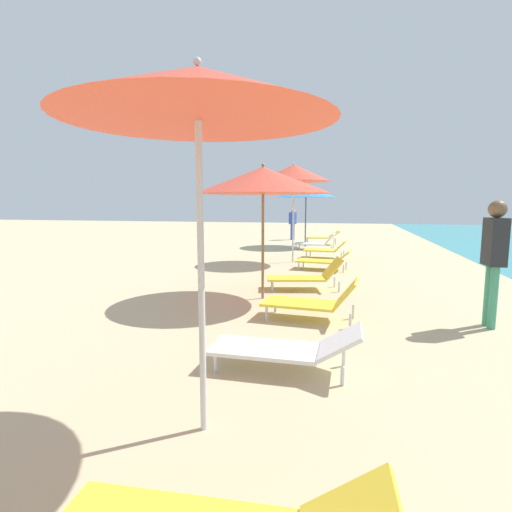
# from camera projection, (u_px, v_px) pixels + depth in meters

# --- Properties ---
(umbrella_fourth) EXTENTS (1.97, 1.97, 2.75)m
(umbrella_fourth) POSITION_uv_depth(u_px,v_px,m) (198.00, 94.00, 2.79)
(umbrella_fourth) COLOR silver
(umbrella_fourth) RESTS_ON ground
(lounger_fourth_shoreside) EXTENTS (1.59, 0.60, 0.50)m
(lounger_fourth_shoreside) POSITION_uv_depth(u_px,v_px,m) (287.00, 347.00, 4.19)
(lounger_fourth_shoreside) COLOR white
(lounger_fourth_shoreside) RESTS_ON ground
(umbrella_fifth) EXTENTS (2.42, 2.42, 2.44)m
(umbrella_fifth) POSITION_uv_depth(u_px,v_px,m) (263.00, 180.00, 7.09)
(umbrella_fifth) COLOR olive
(umbrella_fifth) RESTS_ON ground
(lounger_fifth_shoreside) EXTENTS (1.58, 0.87, 0.65)m
(lounger_fifth_shoreside) POSITION_uv_depth(u_px,v_px,m) (307.00, 275.00, 8.10)
(lounger_fifth_shoreside) COLOR yellow
(lounger_fifth_shoreside) RESTS_ON ground
(lounger_fifth_inland) EXTENTS (1.45, 0.73, 0.65)m
(lounger_fifth_inland) POSITION_uv_depth(u_px,v_px,m) (313.00, 301.00, 5.97)
(lounger_fifth_inland) COLOR yellow
(lounger_fifth_inland) RESTS_ON ground
(umbrella_sixth) EXTENTS (2.12, 2.12, 2.91)m
(umbrella_sixth) POSITION_uv_depth(u_px,v_px,m) (294.00, 173.00, 11.50)
(umbrella_sixth) COLOR silver
(umbrella_sixth) RESTS_ON ground
(lounger_sixth_shoreside) EXTENTS (1.39, 0.85, 0.59)m
(lounger_sixth_shoreside) POSITION_uv_depth(u_px,v_px,m) (327.00, 249.00, 12.69)
(lounger_sixth_shoreside) COLOR yellow
(lounger_sixth_shoreside) RESTS_ON ground
(lounger_sixth_inland) EXTENTS (1.48, 0.81, 0.54)m
(lounger_sixth_inland) POSITION_uv_depth(u_px,v_px,m) (325.00, 260.00, 10.50)
(lounger_sixth_inland) COLOR yellow
(lounger_sixth_inland) RESTS_ON ground
(umbrella_farthest) EXTENTS (2.38, 2.38, 2.46)m
(umbrella_farthest) POSITION_uv_depth(u_px,v_px,m) (306.00, 192.00, 15.86)
(umbrella_farthest) COLOR #4C4C51
(umbrella_farthest) RESTS_ON ground
(lounger_farthest_shoreside) EXTENTS (1.51, 0.81, 0.58)m
(lounger_farthest_shoreside) POSITION_uv_depth(u_px,v_px,m) (322.00, 237.00, 16.87)
(lounger_farthest_shoreside) COLOR yellow
(lounger_farthest_shoreside) RESTS_ON ground
(lounger_farthest_inland) EXTENTS (1.56, 0.82, 0.63)m
(lounger_farthest_inland) POSITION_uv_depth(u_px,v_px,m) (316.00, 242.00, 14.98)
(lounger_farthest_inland) COLOR white
(lounger_farthest_inland) RESTS_ON ground
(person_walking_near) EXTENTS (0.34, 0.42, 1.50)m
(person_walking_near) POSITION_uv_depth(u_px,v_px,m) (293.00, 221.00, 19.01)
(person_walking_near) COLOR #334CB2
(person_walking_near) RESTS_ON ground
(person_walking_far) EXTENTS (0.24, 0.37, 1.79)m
(person_walking_far) POSITION_uv_depth(u_px,v_px,m) (494.00, 250.00, 5.53)
(person_walking_far) COLOR #3F9972
(person_walking_far) RESTS_ON ground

